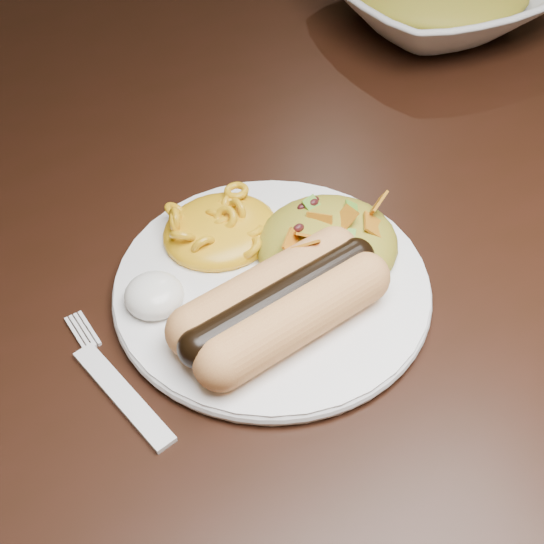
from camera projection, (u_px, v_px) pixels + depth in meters
floor at (250, 515)px, 1.23m from camera, size 4.00×4.00×0.00m
table at (237, 217)px, 0.76m from camera, size 1.60×0.90×0.75m
plate at (272, 287)px, 0.56m from camera, size 0.26×0.26×0.01m
hotdog at (281, 303)px, 0.51m from camera, size 0.14×0.08×0.04m
mac_and_cheese at (220, 218)px, 0.57m from camera, size 0.10×0.09×0.03m
sour_cream at (153, 291)px, 0.53m from camera, size 0.05×0.05×0.03m
taco_salad at (328, 233)px, 0.56m from camera, size 0.11×0.10×0.05m
fork at (123, 395)px, 0.50m from camera, size 0.04×0.14×0.00m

